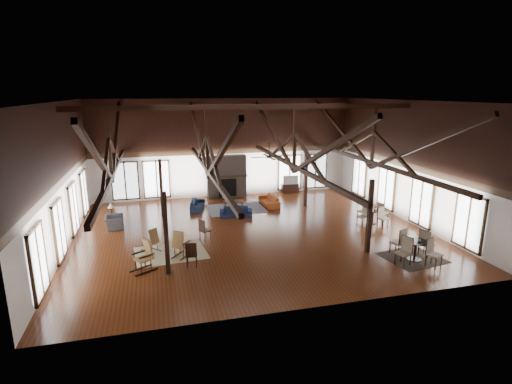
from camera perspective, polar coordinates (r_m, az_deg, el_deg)
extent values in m
plane|color=#592712|center=(18.82, -0.53, -5.73)|extent=(16.00, 16.00, 0.00)
cube|color=black|center=(17.69, -0.58, 12.85)|extent=(16.00, 14.00, 0.02)
cube|color=silver|center=(24.78, -4.46, 6.25)|extent=(16.00, 0.02, 6.00)
cube|color=silver|center=(11.54, 7.80, -3.18)|extent=(16.00, 0.02, 6.00)
cube|color=silver|center=(17.92, -26.26, 1.72)|extent=(0.02, 14.00, 6.00)
cube|color=silver|center=(21.36, 20.83, 4.07)|extent=(0.02, 14.00, 6.00)
cube|color=black|center=(17.70, -0.58, 12.04)|extent=(15.60, 0.18, 0.22)
cube|color=black|center=(17.60, -19.91, 2.31)|extent=(0.16, 13.70, 0.18)
cube|color=black|center=(17.39, -20.28, 6.67)|extent=(0.14, 0.14, 2.70)
cube|color=black|center=(20.86, -19.36, 7.52)|extent=(0.15, 7.07, 3.12)
cube|color=black|center=(13.96, -21.57, 4.37)|extent=(0.15, 7.07, 3.12)
cube|color=black|center=(17.65, -6.88, 3.10)|extent=(0.16, 13.70, 0.18)
cube|color=black|center=(17.44, -7.02, 7.46)|extent=(0.14, 0.14, 2.70)
cube|color=black|center=(20.91, -8.28, 8.18)|extent=(0.15, 7.07, 3.12)
cube|color=black|center=(14.02, -5.11, 5.35)|extent=(0.15, 7.07, 3.12)
cube|color=black|center=(18.58, 5.46, 3.70)|extent=(0.16, 13.70, 0.18)
cube|color=black|center=(18.38, 5.55, 7.84)|extent=(0.14, 0.14, 2.70)
cube|color=black|center=(21.70, 2.39, 8.53)|extent=(0.15, 7.07, 3.12)
cube|color=black|center=(15.18, 10.04, 5.87)|extent=(0.15, 7.07, 3.12)
cube|color=black|center=(20.27, 16.19, 4.08)|extent=(0.16, 13.70, 0.18)
cube|color=black|center=(20.09, 16.45, 7.87)|extent=(0.14, 0.14, 2.70)
cube|color=black|center=(23.17, 12.01, 8.60)|extent=(0.15, 7.07, 3.12)
cube|color=black|center=(17.21, 22.34, 5.99)|extent=(0.15, 7.07, 3.12)
cube|color=black|center=(14.53, -12.71, -5.85)|extent=(0.16, 0.16, 3.05)
cube|color=black|center=(16.69, 15.91, -3.40)|extent=(0.16, 0.16, 3.05)
cube|color=black|center=(21.25, -13.38, 0.51)|extent=(0.16, 0.16, 3.05)
cube|color=black|center=(22.79, 7.14, 1.70)|extent=(0.16, 0.16, 3.05)
cube|color=#6A5B50|center=(24.76, -4.25, 2.25)|extent=(2.40, 0.62, 2.60)
cube|color=black|center=(24.60, -4.09, 0.62)|extent=(1.10, 0.06, 1.10)
cube|color=black|center=(24.48, -4.14, 2.23)|extent=(2.50, 0.20, 0.12)
cylinder|color=black|center=(17.02, 1.89, 6.20)|extent=(0.04, 0.04, 0.70)
cylinder|color=black|center=(17.07, 1.88, 5.04)|extent=(0.20, 0.20, 0.10)
cube|color=black|center=(17.20, 3.33, 5.09)|extent=(0.70, 0.12, 0.02)
cube|color=black|center=(17.50, 1.47, 5.27)|extent=(0.12, 0.70, 0.02)
cube|color=black|center=(16.95, 0.41, 4.98)|extent=(0.70, 0.12, 0.02)
cube|color=black|center=(16.65, 2.31, 4.79)|extent=(0.12, 0.70, 0.02)
imported|color=#161F3D|center=(21.06, -2.89, -2.85)|extent=(1.78, 0.94, 0.49)
imported|color=#142239|center=(22.62, -8.37, -1.77)|extent=(1.81, 1.02, 0.50)
imported|color=#A0481F|center=(23.10, 1.90, -1.21)|extent=(1.92, 0.81, 0.55)
cube|color=brown|center=(22.42, -3.21, -1.36)|extent=(1.21, 0.73, 0.06)
cube|color=brown|center=(22.21, -4.32, -2.11)|extent=(0.06, 0.06, 0.38)
cube|color=brown|center=(22.57, -4.49, -1.85)|extent=(0.06, 0.06, 0.38)
cube|color=brown|center=(22.39, -1.90, -1.95)|extent=(0.06, 0.06, 0.38)
cube|color=brown|center=(22.75, -2.10, -1.69)|extent=(0.06, 0.06, 0.38)
imported|color=#B2B2B2|center=(22.30, -3.47, -1.09)|extent=(0.21, 0.21, 0.21)
imported|color=#313133|center=(20.37, -19.58, -4.09)|extent=(1.01, 0.90, 0.62)
cube|color=black|center=(21.00, -19.86, -3.63)|extent=(0.44, 0.44, 0.58)
cylinder|color=black|center=(20.87, -19.97, -2.40)|extent=(0.08, 0.08, 0.35)
cone|color=beige|center=(20.81, -20.02, -1.79)|extent=(0.31, 0.31, 0.25)
cube|color=olive|center=(17.08, -14.79, -6.97)|extent=(0.61, 0.61, 0.05)
cube|color=olive|center=(16.84, -14.39, -6.16)|extent=(0.44, 0.42, 0.64)
cube|color=black|center=(17.11, -15.17, -8.28)|extent=(0.56, 0.61, 0.05)
cube|color=black|center=(17.33, -14.26, -7.92)|extent=(0.56, 0.61, 0.05)
cube|color=olive|center=(16.32, -10.60, -7.58)|extent=(0.68, 0.67, 0.05)
cube|color=olive|center=(16.02, -11.11, -6.73)|extent=(0.50, 0.45, 0.71)
cube|color=black|center=(16.58, -11.13, -8.76)|extent=(0.58, 0.72, 0.05)
cube|color=black|center=(16.36, -9.93, -9.02)|extent=(0.58, 0.72, 0.05)
cube|color=olive|center=(15.36, -15.87, -9.23)|extent=(0.69, 0.70, 0.05)
cube|color=olive|center=(15.33, -15.17, -7.79)|extent=(0.43, 0.55, 0.75)
cube|color=black|center=(15.36, -15.36, -10.94)|extent=(0.82, 0.50, 0.05)
cube|color=black|center=(15.71, -16.14, -10.41)|extent=(0.82, 0.50, 0.05)
cube|color=black|center=(17.84, -7.27, -5.46)|extent=(0.58, 0.58, 0.05)
cube|color=black|center=(17.64, -7.77, -4.78)|extent=(0.25, 0.38, 0.55)
cylinder|color=black|center=(17.91, -7.24, -6.14)|extent=(0.03, 0.03, 0.45)
cube|color=black|center=(15.37, -9.18, -8.85)|extent=(0.48, 0.48, 0.05)
cube|color=black|center=(15.09, -9.26, -8.19)|extent=(0.42, 0.10, 0.55)
cylinder|color=black|center=(15.46, -9.14, -9.62)|extent=(0.03, 0.03, 0.45)
cylinder|color=black|center=(16.75, 21.88, -6.59)|extent=(0.90, 0.90, 0.04)
cylinder|color=black|center=(16.88, 21.77, -7.78)|extent=(0.10, 0.10, 0.74)
cylinder|color=black|center=(17.02, 21.65, -8.94)|extent=(0.54, 0.54, 0.04)
cylinder|color=black|center=(20.72, 16.38, -2.50)|extent=(0.79, 0.79, 0.04)
cylinder|color=black|center=(20.81, 16.32, -3.35)|extent=(0.10, 0.10, 0.65)
cylinder|color=black|center=(20.91, 16.26, -4.20)|extent=(0.47, 0.47, 0.04)
imported|color=#B2B2B2|center=(16.72, 22.28, -6.41)|extent=(0.16, 0.16, 0.10)
imported|color=#B2B2B2|center=(20.71, 16.64, -2.31)|extent=(0.15, 0.15, 0.11)
cube|color=black|center=(26.10, 4.85, 0.56)|extent=(1.12, 0.42, 0.56)
imported|color=#B2B2B2|center=(25.98, 4.93, 1.78)|extent=(1.00, 0.24, 0.57)
cube|color=tan|center=(16.84, -12.07, -8.51)|extent=(3.01, 2.48, 0.01)
cube|color=#1C224E|center=(22.46, -2.91, -2.40)|extent=(3.22, 2.45, 0.01)
cube|color=black|center=(17.20, 21.42, -8.72)|extent=(2.42, 2.26, 0.01)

